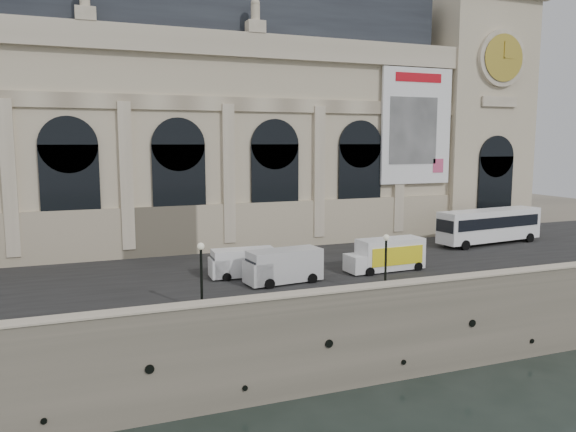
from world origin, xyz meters
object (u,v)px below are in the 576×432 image
Objects in this scene: van_c at (240,263)px; lamp_right at (386,265)px; van_b at (280,267)px; box_truck at (386,255)px; bus_right at (489,225)px; lamp_left at (201,277)px.

van_c is 1.20× the size of lamp_right.
van_b is 10.21m from box_truck.
lamp_left reaches higher than bus_right.
lamp_left is at bearing -145.99° from van_b.
bus_right is at bearing 9.03° from van_c.
van_b is 0.88× the size of box_truck.
van_c is 12.86m from box_truck.
van_b is 8.55m from lamp_right.
lamp_left is at bearing -159.70° from bus_right.
bus_right is at bearing 32.90° from lamp_right.
bus_right is 25.59m from lamp_right.
box_truck is 7.99m from lamp_right.
lamp_left reaches higher than lamp_right.
lamp_right is at bearing -44.86° from van_b.
lamp_right is at bearing -4.13° from lamp_left.
box_truck is at bearing 58.47° from lamp_right.
van_b is at bearing -52.01° from van_c.
lamp_left is (-7.45, -5.03, 0.93)m from van_b.
bus_right is 2.92× the size of lamp_right.
lamp_right is (6.03, -6.00, 0.88)m from van_b.
van_c is at bearing 127.99° from van_b.
van_b is at bearing 135.14° from lamp_right.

